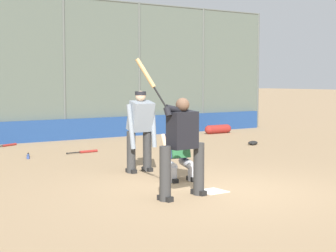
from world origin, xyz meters
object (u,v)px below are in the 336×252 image
Objects in this scene: umpire_home at (140,129)px; spare_bat_third_base_side at (28,156)px; equipment_bag_dugout_side at (218,129)px; fielding_glove_on_dirt at (253,143)px; spare_bat_near_backstop at (86,152)px; spare_bat_by_padding at (8,145)px; catcher_behind_plate at (179,150)px; batter_at_plate at (182,144)px.

umpire_home is 3.66m from spare_bat_third_base_side.
fielding_glove_on_dirt is at bearing 66.81° from equipment_bag_dugout_side.
spare_bat_by_padding is at bearing 111.63° from spare_bat_near_backstop.
umpire_home reaches higher than catcher_behind_plate.
umpire_home reaches higher than spare_bat_third_base_side.
batter_at_plate reaches higher than spare_bat_third_base_side.
batter_at_plate is 1.34× the size of umpire_home.
spare_bat_near_backstop is (-0.33, -4.56, -0.54)m from catcher_behind_plate.
catcher_behind_plate is 1.23× the size of spare_bat_near_backstop.
catcher_behind_plate reaches higher than spare_bat_by_padding.
batter_at_plate is 2.71× the size of spare_bat_by_padding.
spare_bat_third_base_side is (1.10, -3.38, -0.85)m from umpire_home.
spare_bat_third_base_side is 7.95m from equipment_bag_dugout_side.
spare_bat_by_padding is 2.49× the size of fielding_glove_on_dirt.
equipment_bag_dugout_side is at bearing 126.27° from spare_bat_third_base_side.
catcher_behind_plate is 4.60m from spare_bat_near_backstop.
spare_bat_by_padding is at bearing -83.30° from umpire_home.
umpire_home is at bearing -112.81° from batter_at_plate.
spare_bat_third_base_side is 0.70× the size of equipment_bag_dugout_side.
batter_at_plate is 7.62m from fielding_glove_on_dirt.
catcher_behind_plate is at bearing 35.98° from spare_bat_third_base_side.
fielding_glove_on_dirt reaches higher than spare_bat_third_base_side.
batter_at_plate is 2.47× the size of spare_bat_near_backstop.
spare_bat_third_base_side is (0.35, 2.53, 0.00)m from spare_bat_by_padding.
spare_bat_by_padding is at bearing -95.80° from batter_at_plate.
spare_bat_by_padding is (0.75, -5.92, -0.85)m from umpire_home.
umpire_home is 3.50m from spare_bat_near_backstop.
umpire_home is 2.12× the size of spare_bat_third_base_side.
spare_bat_third_base_side is at bearing -72.45° from umpire_home.
spare_bat_third_base_side is at bearing 15.19° from equipment_bag_dugout_side.
umpire_home is 6.02m from spare_bat_by_padding.
spare_bat_third_base_side is at bearing -124.50° from spare_bat_by_padding.
spare_bat_near_backstop is 4.88m from fielding_glove_on_dirt.
catcher_behind_plate is at bearing -97.55° from spare_bat_near_backstop.
spare_bat_third_base_side is at bearing 176.03° from spare_bat_near_backstop.
fielding_glove_on_dirt is (-5.18, -2.22, -0.83)m from umpire_home.
umpire_home is 2.03× the size of spare_bat_by_padding.
fielding_glove_on_dirt is 0.30× the size of equipment_bag_dugout_side.
batter_at_plate is at bearing 47.28° from equipment_bag_dugout_side.
fielding_glove_on_dirt is at bearing 100.60° from spare_bat_third_base_side.
fielding_glove_on_dirt reaches higher than spare_bat_near_backstop.
batter_at_plate is 1.59m from catcher_behind_plate.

